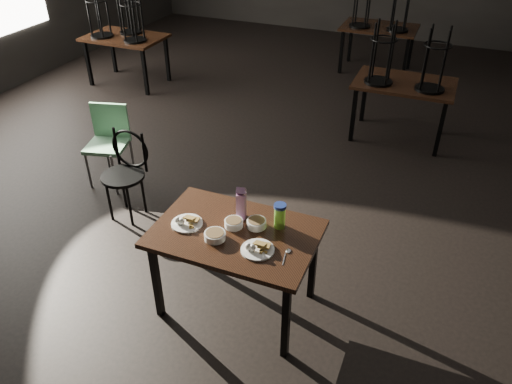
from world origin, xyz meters
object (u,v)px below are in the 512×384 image
at_px(bentwood_chair, 126,168).
at_px(juice_carton, 241,204).
at_px(school_chair, 109,138).
at_px(main_table, 235,240).
at_px(water_bottle, 280,216).

bearing_deg(bentwood_chair, juice_carton, -22.23).
bearing_deg(juice_carton, school_chair, 152.81).
xyz_separation_m(juice_carton, school_chair, (-2.02, 1.04, -0.35)).
relative_size(bentwood_chair, school_chair, 1.01).
relative_size(main_table, school_chair, 1.37).
bearing_deg(school_chair, juice_carton, -41.98).
relative_size(water_bottle, school_chair, 0.23).
distance_m(bentwood_chair, school_chair, 0.70).
height_order(juice_carton, school_chair, juice_carton).
xyz_separation_m(main_table, juice_carton, (-0.03, 0.18, 0.20)).
height_order(main_table, water_bottle, water_bottle).
bearing_deg(water_bottle, bentwood_chair, 161.94).
xyz_separation_m(bentwood_chair, school_chair, (-0.53, 0.45, 0.00)).
bearing_deg(water_bottle, main_table, -147.59).
bearing_deg(school_chair, bentwood_chair, -55.15).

